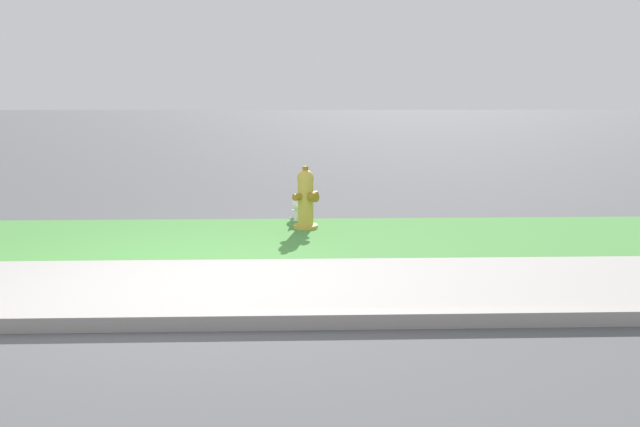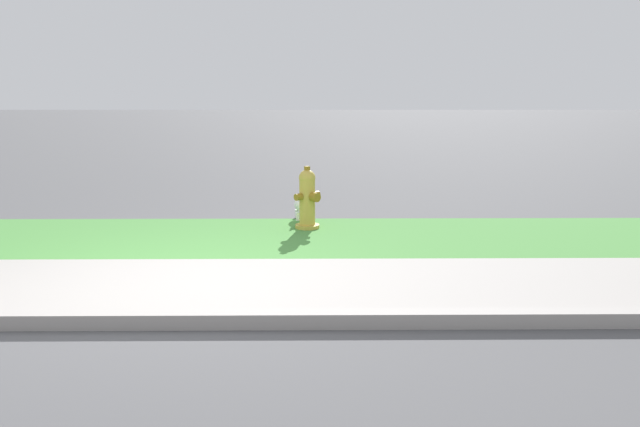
{
  "view_description": "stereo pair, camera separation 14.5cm",
  "coord_description": "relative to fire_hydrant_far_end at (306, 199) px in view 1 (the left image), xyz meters",
  "views": [
    {
      "loc": [
        1.18,
        -5.53,
        1.76
      ],
      "look_at": [
        1.4,
        1.47,
        0.4
      ],
      "focal_mm": 35.0,
      "sensor_mm": 36.0,
      "label": 1
    },
    {
      "loc": [
        1.33,
        -5.53,
        1.76
      ],
      "look_at": [
        1.4,
        1.47,
        0.4
      ],
      "focal_mm": 35.0,
      "sensor_mm": 36.0,
      "label": 2
    }
  ],
  "objects": [
    {
      "name": "ground_plane",
      "position": [
        -1.24,
        -2.51,
        -0.4
      ],
      "size": [
        120.0,
        120.0,
        0.0
      ],
      "primitive_type": "plane",
      "color": "#515154"
    },
    {
      "name": "sidewalk_pavement",
      "position": [
        -1.24,
        -2.51,
        -0.39
      ],
      "size": [
        18.0,
        1.86,
        0.01
      ],
      "primitive_type": "cube",
      "color": "#9E9993",
      "rests_on": "ground"
    },
    {
      "name": "grass_verge",
      "position": [
        -1.24,
        -0.48,
        -0.39
      ],
      "size": [
        18.0,
        2.2,
        0.01
      ],
      "primitive_type": "cube",
      "color": "#47893D",
      "rests_on": "ground"
    },
    {
      "name": "street_curb",
      "position": [
        -1.24,
        -3.52,
        -0.34
      ],
      "size": [
        18.0,
        0.16,
        0.12
      ],
      "primitive_type": "cube",
      "color": "#9E9993",
      "rests_on": "ground"
    },
    {
      "name": "fire_hydrant_far_end",
      "position": [
        0.0,
        0.0,
        0.0
      ],
      "size": [
        0.35,
        0.35,
        0.82
      ],
      "rotation": [
        0.0,
        0.0,
        3.86
      ],
      "color": "gold",
      "rests_on": "ground"
    },
    {
      "name": "small_white_dog",
      "position": [
        -0.1,
        0.56,
        -0.19
      ],
      "size": [
        0.22,
        0.5,
        0.37
      ],
      "rotation": [
        0.0,
        0.0,
        4.82
      ],
      "color": "white",
      "rests_on": "ground"
    }
  ]
}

